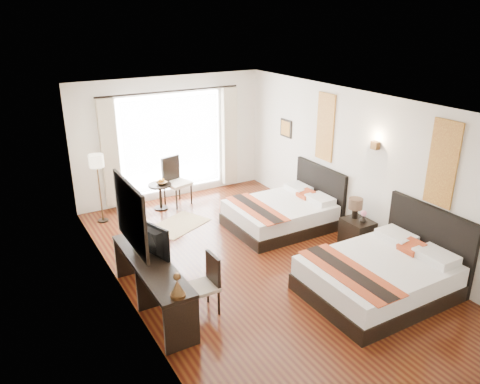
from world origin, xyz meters
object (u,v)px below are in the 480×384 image
window_chair (177,190)px  fruit_bowl (162,183)px  television (145,240)px  desk_chair (204,295)px  table_lamp (356,205)px  bed_near (382,275)px  nightstand (357,233)px  floor_lamp (97,166)px  side_table (161,197)px  console_desk (152,285)px  bed_far (284,213)px  vase (363,221)px

window_chair → fruit_bowl: bearing=-91.7°
television → desk_chair: 1.18m
table_lamp → desk_chair: bearing=-171.1°
bed_near → nightstand: bearing=60.7°
floor_lamp → side_table: size_ratio=2.50×
console_desk → television: television is taller
console_desk → bed_far: bearing=22.2°
fruit_bowl → television: bearing=-114.7°
bed_far → table_lamp: bed_far is taller
bed_near → window_chair: bearing=105.2°
desk_chair → fruit_bowl: bearing=-103.5°
window_chair → console_desk: bearing=-43.9°
bed_near → desk_chair: size_ratio=2.47×
nightstand → desk_chair: 3.38m
bed_near → bed_far: 2.76m
console_desk → fruit_bowl: (1.48, 3.40, 0.23)m
table_lamp → console_desk: 3.99m
table_lamp → bed_far: bearing=118.3°
bed_far → television: size_ratio=2.36×
bed_far → vase: bed_far is taller
vase → side_table: vase is taller
side_table → table_lamp: bearing=-53.2°
nightstand → desk_chair: bearing=-173.1°
floor_lamp → fruit_bowl: floor_lamp is taller
console_desk → floor_lamp: floor_lamp is taller
side_table → desk_chair: bearing=-102.1°
window_chair → nightstand: bearing=14.5°
bed_far → floor_lamp: 3.87m
bed_far → console_desk: bed_far is taller
vase → television: 3.97m
bed_far → fruit_bowl: size_ratio=8.73×
floor_lamp → console_desk: bearing=-92.4°
desk_chair → side_table: desk_chair is taller
television → vase: bearing=-113.7°
nightstand → window_chair: window_chair is taller
desk_chair → floor_lamp: (-0.46, 3.90, 0.95)m
vase → console_desk: console_desk is taller
console_desk → fruit_bowl: bearing=66.6°
bed_far → nightstand: bed_far is taller
bed_far → side_table: bearing=131.3°
vase → fruit_bowl: (-2.47, 3.59, 0.04)m
bed_near → nightstand: (0.76, 1.35, -0.06)m
table_lamp → floor_lamp: floor_lamp is taller
table_lamp → floor_lamp: bearing=138.6°
vase → floor_lamp: (-3.80, 3.61, 0.65)m
side_table → vase: bearing=-55.3°
nightstand → desk_chair: size_ratio=0.62×
floor_lamp → side_table: (1.29, 0.01, -0.93)m
bed_near → floor_lamp: size_ratio=1.52×
side_table → bed_near: bearing=-70.1°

